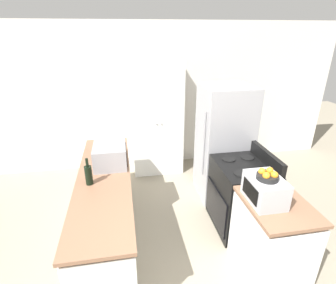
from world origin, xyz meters
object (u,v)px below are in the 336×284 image
pantry_cabinet (157,119)px  fruit_bowl (268,175)px  stove (240,196)px  wine_bottle (89,175)px  refrigerator (223,143)px  microwave (110,154)px  toaster_oven (265,190)px

pantry_cabinet → fruit_bowl: size_ratio=9.97×
pantry_cabinet → stove: size_ratio=1.89×
stove → wine_bottle: bearing=-176.9°
refrigerator → microwave: 1.72m
microwave → fruit_bowl: fruit_bowl is taller
stove → pantry_cabinet: bearing=116.1°
pantry_cabinet → stove: 2.01m
stove → microwave: 1.75m
stove → wine_bottle: 1.92m
refrigerator → wine_bottle: bearing=-154.9°
fruit_bowl → microwave: bearing=143.9°
pantry_cabinet → microwave: pantry_cabinet is taller
stove → refrigerator: (0.03, 0.78, 0.41)m
wine_bottle → fruit_bowl: (1.69, -0.63, 0.18)m
pantry_cabinet → fruit_bowl: (0.70, -2.47, 0.20)m
stove → refrigerator: bearing=87.7°
stove → wine_bottle: wine_bottle is taller
pantry_cabinet → refrigerator: size_ratio=1.16×
microwave → wine_bottle: bearing=-116.6°
toaster_oven → fruit_bowl: (-0.01, -0.02, 0.17)m
stove → microwave: size_ratio=2.09×
wine_bottle → toaster_oven: 1.80m
toaster_oven → wine_bottle: bearing=160.0°
pantry_cabinet → fruit_bowl: 2.58m
pantry_cabinet → refrigerator: (0.88, -0.96, -0.13)m
stove → toaster_oven: (-0.14, -0.72, 0.57)m
wine_bottle → fruit_bowl: size_ratio=1.52×
microwave → fruit_bowl: bearing=-36.1°
wine_bottle → stove: bearing=3.1°
microwave → fruit_bowl: size_ratio=2.53×
pantry_cabinet → refrigerator: 1.31m
stove → fruit_bowl: (-0.15, -0.73, 0.74)m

